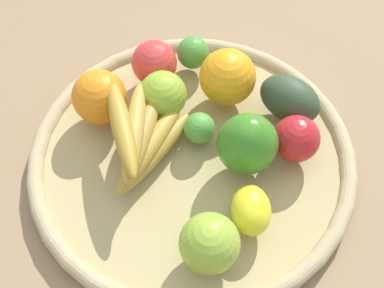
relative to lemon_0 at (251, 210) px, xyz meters
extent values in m
plane|color=#917452|center=(0.11, -0.07, -0.06)|extent=(2.40, 2.40, 0.00)
cylinder|color=tan|center=(0.11, -0.07, -0.05)|extent=(0.44, 0.44, 0.02)
torus|color=tan|center=(0.11, -0.07, -0.04)|extent=(0.46, 0.46, 0.02)
ellipsoid|color=yellow|center=(0.00, 0.00, 0.00)|extent=(0.07, 0.08, 0.05)
sphere|color=#8BB431|center=(0.17, -0.12, 0.01)|extent=(0.09, 0.09, 0.07)
ellipsoid|color=#AC8B38|center=(0.15, -0.04, -0.01)|extent=(0.06, 0.16, 0.03)
ellipsoid|color=#B48F36|center=(0.16, -0.04, 0.00)|extent=(0.04, 0.16, 0.03)
ellipsoid|color=#B08538|center=(0.17, -0.04, 0.01)|extent=(0.05, 0.17, 0.03)
ellipsoid|color=#B3913C|center=(0.18, -0.04, 0.02)|extent=(0.08, 0.16, 0.03)
ellipsoid|color=#AC872D|center=(0.19, -0.03, 0.04)|extent=(0.12, 0.15, 0.03)
ellipsoid|color=#30422D|center=(0.00, -0.18, 0.01)|extent=(0.10, 0.08, 0.06)
sphere|color=#459135|center=(0.17, -0.22, 0.00)|extent=(0.07, 0.07, 0.05)
ellipsoid|color=#387F1F|center=(0.03, -0.08, 0.02)|extent=(0.10, 0.10, 0.09)
sphere|color=#8CB034|center=(0.03, 0.07, 0.01)|extent=(0.10, 0.10, 0.07)
sphere|color=orange|center=(0.10, -0.18, 0.02)|extent=(0.10, 0.10, 0.08)
sphere|color=red|center=(0.21, -0.17, 0.01)|extent=(0.09, 0.09, 0.07)
sphere|color=orange|center=(0.25, -0.08, 0.01)|extent=(0.10, 0.10, 0.08)
sphere|color=red|center=(-0.02, -0.12, 0.01)|extent=(0.09, 0.09, 0.06)
sphere|color=#4E9A3A|center=(0.11, -0.10, 0.00)|extent=(0.05, 0.05, 0.04)
camera|label=1|loc=(-0.05, 0.32, 0.60)|focal=51.19mm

